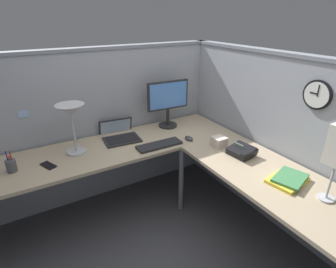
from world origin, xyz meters
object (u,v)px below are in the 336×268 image
(cell_phone, at_px, (48,165))
(monitor, at_px, (168,100))
(laptop, at_px, (119,134))
(wall_clock, at_px, (318,95))
(keyboard, at_px, (159,145))
(pen_cup, at_px, (11,166))
(desk_lamp_dome, at_px, (71,114))
(computer_mouse, at_px, (189,138))
(book_stack, at_px, (288,179))
(tissue_box, at_px, (219,142))
(office_phone, at_px, (242,152))

(cell_phone, bearing_deg, monitor, -13.17)
(laptop, xyz_separation_m, wall_clock, (1.09, -1.27, 0.56))
(keyboard, xyz_separation_m, pen_cup, (-1.21, 0.19, 0.04))
(keyboard, xyz_separation_m, desk_lamp_dome, (-0.70, 0.26, 0.35))
(computer_mouse, distance_m, wall_clock, 1.16)
(laptop, distance_m, keyboard, 0.46)
(laptop, relative_size, pen_cup, 2.27)
(wall_clock, bearing_deg, book_stack, -160.75)
(monitor, bearing_deg, cell_phone, -169.38)
(tissue_box, relative_size, wall_clock, 0.55)
(office_phone, distance_m, book_stack, 0.47)
(computer_mouse, xyz_separation_m, book_stack, (0.22, -0.96, 0.00))
(tissue_box, bearing_deg, monitor, 103.84)
(book_stack, bearing_deg, computer_mouse, 102.97)
(monitor, xyz_separation_m, tissue_box, (0.16, -0.66, -0.25))
(tissue_box, bearing_deg, office_phone, -77.21)
(keyboard, height_order, tissue_box, tissue_box)
(computer_mouse, xyz_separation_m, pen_cup, (-1.52, 0.22, 0.04))
(laptop, bearing_deg, keyboard, -57.28)
(pen_cup, distance_m, wall_clock, 2.38)
(desk_lamp_dome, distance_m, pen_cup, 0.60)
(computer_mouse, bearing_deg, tissue_box, -57.20)
(office_phone, bearing_deg, monitor, 103.56)
(cell_phone, xyz_separation_m, wall_clock, (1.79, -1.03, 0.58))
(laptop, distance_m, wall_clock, 1.77)
(book_stack, distance_m, wall_clock, 0.65)
(keyboard, distance_m, book_stack, 1.13)
(desk_lamp_dome, xyz_separation_m, pen_cup, (-0.51, -0.07, -0.31))
(keyboard, relative_size, desk_lamp_dome, 0.97)
(computer_mouse, height_order, office_phone, office_phone)
(desk_lamp_dome, bearing_deg, monitor, 6.54)
(desk_lamp_dome, distance_m, book_stack, 1.79)
(office_phone, bearing_deg, book_stack, -89.55)
(computer_mouse, bearing_deg, keyboard, 174.97)
(computer_mouse, distance_m, office_phone, 0.54)
(laptop, bearing_deg, desk_lamp_dome, -164.68)
(book_stack, bearing_deg, pen_cup, 145.73)
(laptop, bearing_deg, pen_cup, -168.75)
(computer_mouse, distance_m, tissue_box, 0.30)
(office_phone, height_order, book_stack, office_phone)
(monitor, height_order, computer_mouse, monitor)
(pen_cup, bearing_deg, laptop, 11.25)
(pen_cup, relative_size, book_stack, 0.56)
(desk_lamp_dome, bearing_deg, computer_mouse, -16.03)
(computer_mouse, xyz_separation_m, wall_clock, (0.53, -0.86, 0.57))
(cell_phone, xyz_separation_m, office_phone, (1.48, -0.66, 0.03))
(laptop, height_order, office_phone, laptop)
(laptop, xyz_separation_m, tissue_box, (0.72, -0.67, 0.02))
(pen_cup, bearing_deg, cell_phone, -11.89)
(pen_cup, height_order, cell_phone, pen_cup)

